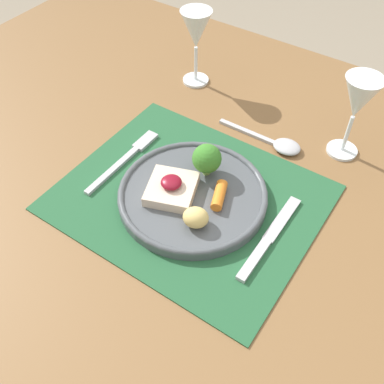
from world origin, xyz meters
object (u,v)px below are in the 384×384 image
wine_glass_far (196,33)px  dinner_plate (192,193)px  spoon (279,144)px  knife (266,242)px  fork (127,157)px  wine_glass_near (358,102)px

wine_glass_far → dinner_plate: bearing=-57.3°
spoon → wine_glass_far: 0.31m
knife → wine_glass_far: 0.50m
dinner_plate → knife: 0.16m
fork → wine_glass_near: size_ratio=1.18×
wine_glass_near → wine_glass_far: size_ratio=0.99×
knife → wine_glass_far: wine_glass_far is taller
wine_glass_near → wine_glass_far: bearing=174.1°
dinner_plate → wine_glass_far: bearing=122.7°
fork → wine_glass_near: 0.44m
wine_glass_far → wine_glass_near: bearing=-5.9°
fork → wine_glass_far: bearing=97.4°
dinner_plate → wine_glass_near: wine_glass_near is taller
dinner_plate → wine_glass_near: (0.18, 0.28, 0.10)m
wine_glass_near → wine_glass_far: (-0.38, 0.04, 0.00)m
spoon → wine_glass_near: wine_glass_near is taller
dinner_plate → spoon: (0.07, 0.22, -0.01)m
fork → knife: bearing=-5.0°
spoon → wine_glass_far: bearing=163.8°
knife → wine_glass_near: size_ratio=1.18×
knife → spoon: size_ratio=1.08×
dinner_plate → wine_glass_far: (-0.20, 0.31, 0.10)m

